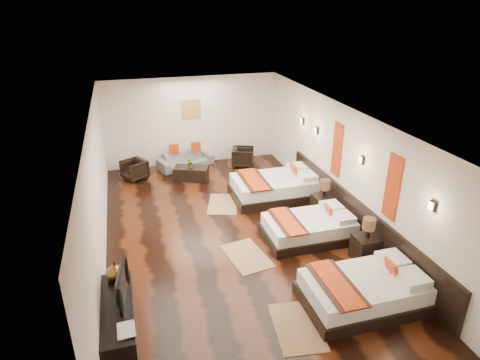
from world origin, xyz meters
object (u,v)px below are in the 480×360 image
object	(u,v)px
book	(117,332)
armchair_left	(134,170)
bed_far	(276,187)
nightstand_b	(323,203)
tv	(118,285)
bed_mid	(310,227)
coffee_table	(191,173)
figurine	(115,271)
tv_console	(119,320)
bed_near	(365,290)
table_plant	(191,163)
nightstand_a	(366,245)
sofa	(186,159)
armchair_right	(243,157)

from	to	relation	value
book	armchair_left	distance (m)	6.96
bed_far	book	distance (m)	6.26
nightstand_b	tv	bearing A→B (deg)	-152.86
bed_mid	coffee_table	size ratio (longest dim) A/B	1.99
figurine	armchair_left	distance (m)	5.66
tv_console	tv	distance (m)	0.57
bed_near	coffee_table	bearing A→B (deg)	107.79
bed_near	nightstand_b	size ratio (longest dim) A/B	2.18
nightstand_b	tv_console	xyz separation A→B (m)	(-4.94, -2.70, -0.07)
book	coffee_table	bearing A→B (deg)	71.24
bed_near	tv	bearing A→B (deg)	171.21
bed_far	bed_near	bearing A→B (deg)	-90.03
tv_console	table_plant	bearing A→B (deg)	69.48
book	bed_mid	bearing A→B (deg)	30.24
nightstand_a	sofa	xyz separation A→B (m)	(-2.76, 6.13, -0.09)
sofa	coffee_table	distance (m)	1.05
tv	bed_near	bearing A→B (deg)	-90.42
tv	table_plant	bearing A→B (deg)	-12.33
bed_near	table_plant	world-z (taller)	bed_near
nightstand_b	bed_mid	bearing A→B (deg)	-131.41
figurine	armchair_left	world-z (taller)	figurine
armchair_right	coffee_table	distance (m)	1.90
armchair_left	tv_console	bearing A→B (deg)	-34.70
tv_console	coffee_table	bearing A→B (deg)	69.47
sofa	bed_far	bearing A→B (deg)	-73.59
armchair_right	armchair_left	bearing A→B (deg)	112.40
bed_far	armchair_right	size ratio (longest dim) A/B	3.42
nightstand_a	sofa	size ratio (longest dim) A/B	0.56
bed_mid	bed_far	world-z (taller)	bed_far
book	bed_near	bearing A→B (deg)	1.97
nightstand_a	book	size ratio (longest dim) A/B	2.78
bed_mid	nightstand_a	size ratio (longest dim) A/B	2.06
tv_console	book	xyz separation A→B (m)	(0.00, -0.60, 0.29)
tv_console	armchair_left	size ratio (longest dim) A/B	2.75
armchair_left	coffee_table	size ratio (longest dim) A/B	0.66
figurine	armchair_left	size ratio (longest dim) A/B	0.52
tv_console	coffee_table	distance (m)	6.22
nightstand_a	book	distance (m)	5.13
tv	armchair_left	world-z (taller)	tv
bed_mid	armchair_right	xyz separation A→B (m)	(-0.22, 4.60, 0.05)
bed_mid	bed_far	distance (m)	2.19
nightstand_b	book	size ratio (longest dim) A/B	2.81
book	armchair_left	xyz separation A→B (m)	(0.56, 6.94, -0.27)
figurine	nightstand_b	bearing A→B (deg)	21.76
bed_far	table_plant	size ratio (longest dim) A/B	8.10
bed_near	tv	xyz separation A→B (m)	(-4.15, 0.64, 0.53)
tv	armchair_left	bearing A→B (deg)	3.63
bed_far	nightstand_a	xyz separation A→B (m)	(0.75, -3.29, 0.04)
bed_near	nightstand_a	bearing A→B (deg)	57.97
armchair_left	coffee_table	xyz separation A→B (m)	(1.62, -0.51, -0.10)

